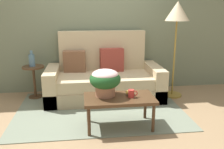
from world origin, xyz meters
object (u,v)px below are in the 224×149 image
at_px(coffee_mug, 131,93).
at_px(table_vase, 32,60).
at_px(coffee_table, 119,100).
at_px(snack_bowl, 130,92).
at_px(potted_plant, 105,80).
at_px(floor_lamp, 177,18).
at_px(side_table, 34,76).
at_px(couch, 104,79).

height_order(coffee_mug, table_vase, table_vase).
bearing_deg(coffee_table, snack_bowl, 22.40).
xyz_separation_m(coffee_mug, table_vase, (-1.49, 1.32, 0.21)).
bearing_deg(potted_plant, floor_lamp, 37.30).
height_order(floor_lamp, coffee_mug, floor_lamp).
distance_m(side_table, potted_plant, 1.69).
height_order(potted_plant, coffee_mug, potted_plant).
height_order(floor_lamp, snack_bowl, floor_lamp).
xyz_separation_m(floor_lamp, snack_bowl, (-1.00, -1.03, -0.94)).
distance_m(floor_lamp, coffee_mug, 1.76).
distance_m(coffee_table, coffee_mug, 0.18).
relative_size(coffee_table, side_table, 1.59).
distance_m(coffee_mug, snack_bowl, 0.09).
xyz_separation_m(coffee_table, floor_lamp, (1.15, 1.09, 1.02)).
bearing_deg(table_vase, couch, -4.69).
bearing_deg(couch, table_vase, 175.31).
xyz_separation_m(coffee_table, coffee_mug, (0.15, -0.03, 0.10)).
distance_m(couch, table_vase, 1.29).
relative_size(coffee_table, snack_bowl, 7.50).
relative_size(coffee_mug, table_vase, 0.46).
height_order(floor_lamp, table_vase, floor_lamp).
bearing_deg(side_table, snack_bowl, -39.80).
distance_m(coffee_mug, table_vase, 2.00).
bearing_deg(floor_lamp, side_table, 175.32).
distance_m(side_table, snack_bowl, 1.92).
xyz_separation_m(couch, snack_bowl, (0.25, -1.13, 0.13)).
height_order(couch, floor_lamp, floor_lamp).
bearing_deg(coffee_table, coffee_mug, -9.47).
xyz_separation_m(snack_bowl, table_vase, (-1.49, 1.23, 0.23)).
height_order(couch, side_table, couch).
bearing_deg(coffee_mug, floor_lamp, 48.16).
xyz_separation_m(couch, floor_lamp, (1.25, -0.10, 1.07)).
height_order(side_table, coffee_mug, side_table).
bearing_deg(potted_plant, coffee_table, -22.96).
bearing_deg(coffee_mug, side_table, 138.22).
xyz_separation_m(potted_plant, snack_bowl, (0.33, -0.01, -0.19)).
bearing_deg(side_table, couch, -4.81).
xyz_separation_m(side_table, floor_lamp, (2.48, -0.20, 1.00)).
xyz_separation_m(side_table, table_vase, (-0.01, -0.00, 0.29)).
height_order(potted_plant, snack_bowl, potted_plant).
relative_size(side_table, coffee_mug, 4.56).
bearing_deg(floor_lamp, potted_plant, -142.70).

